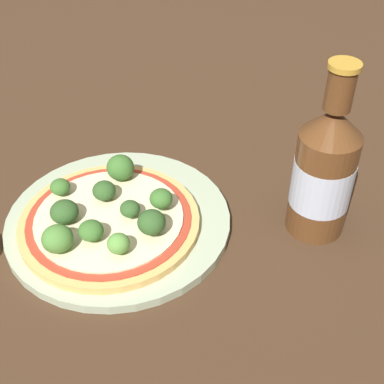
{
  "coord_description": "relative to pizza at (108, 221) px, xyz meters",
  "views": [
    {
      "loc": [
        -0.2,
        -0.45,
        0.46
      ],
      "look_at": [
        0.08,
        -0.06,
        0.06
      ],
      "focal_mm": 50.0,
      "sensor_mm": 36.0,
      "label": 1
    }
  ],
  "objects": [
    {
      "name": "ground_plane",
      "position": [
        0.0,
        0.01,
        -0.02
      ],
      "size": [
        3.0,
        3.0,
        0.0
      ],
      "primitive_type": "plane",
      "color": "#3D2819"
    },
    {
      "name": "plate",
      "position": [
        0.02,
        0.0,
        -0.01
      ],
      "size": [
        0.28,
        0.28,
        0.01
      ],
      "color": "#A3B293",
      "rests_on": "ground_plane"
    },
    {
      "name": "pizza",
      "position": [
        0.0,
        0.0,
        0.0
      ],
      "size": [
        0.22,
        0.22,
        0.01
      ],
      "color": "tan",
      "rests_on": "plate"
    },
    {
      "name": "broccoli_floret_0",
      "position": [
        0.06,
        -0.03,
        0.02
      ],
      "size": [
        0.03,
        0.03,
        0.03
      ],
      "color": "#6B8E51",
      "rests_on": "pizza"
    },
    {
      "name": "broccoli_floret_1",
      "position": [
        0.01,
        0.03,
        0.02
      ],
      "size": [
        0.03,
        0.03,
        0.03
      ],
      "color": "#6B8E51",
      "rests_on": "pizza"
    },
    {
      "name": "broccoli_floret_2",
      "position": [
        0.05,
        0.06,
        0.02
      ],
      "size": [
        0.04,
        0.04,
        0.03
      ],
      "color": "#6B8E51",
      "rests_on": "pizza"
    },
    {
      "name": "broccoli_floret_3",
      "position": [
        -0.02,
        -0.06,
        0.02
      ],
      "size": [
        0.03,
        0.03,
        0.03
      ],
      "color": "#6B8E51",
      "rests_on": "pizza"
    },
    {
      "name": "broccoli_floret_4",
      "position": [
        0.03,
        -0.06,
        0.03
      ],
      "size": [
        0.03,
        0.03,
        0.03
      ],
      "color": "#6B8E51",
      "rests_on": "pizza"
    },
    {
      "name": "broccoli_floret_5",
      "position": [
        -0.04,
        0.02,
        0.02
      ],
      "size": [
        0.03,
        0.03,
        0.03
      ],
      "color": "#6B8E51",
      "rests_on": "pizza"
    },
    {
      "name": "broccoli_floret_6",
      "position": [
        -0.03,
        0.07,
        0.02
      ],
      "size": [
        0.03,
        0.03,
        0.02
      ],
      "color": "#6B8E51",
      "rests_on": "pizza"
    },
    {
      "name": "broccoli_floret_7",
      "position": [
        -0.07,
        -0.01,
        0.02
      ],
      "size": [
        0.04,
        0.04,
        0.03
      ],
      "color": "#6B8E51",
      "rests_on": "pizza"
    },
    {
      "name": "broccoli_floret_8",
      "position": [
        0.02,
        -0.02,
        0.02
      ],
      "size": [
        0.02,
        0.02,
        0.02
      ],
      "color": "#6B8E51",
      "rests_on": "pizza"
    },
    {
      "name": "broccoli_floret_9",
      "position": [
        -0.03,
        -0.02,
        0.02
      ],
      "size": [
        0.03,
        0.03,
        0.03
      ],
      "color": "#6B8E51",
      "rests_on": "pizza"
    },
    {
      "name": "beer_bottle",
      "position": [
        0.22,
        -0.14,
        0.07
      ],
      "size": [
        0.07,
        0.07,
        0.22
      ],
      "color": "#563319",
      "rests_on": "ground_plane"
    }
  ]
}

